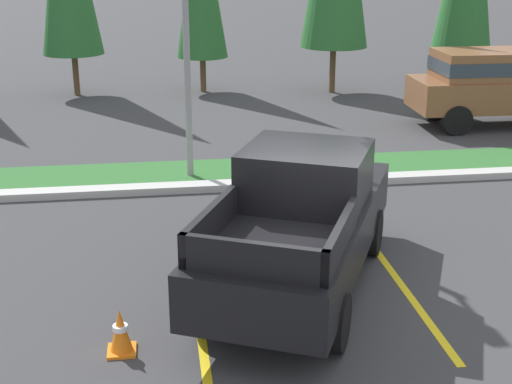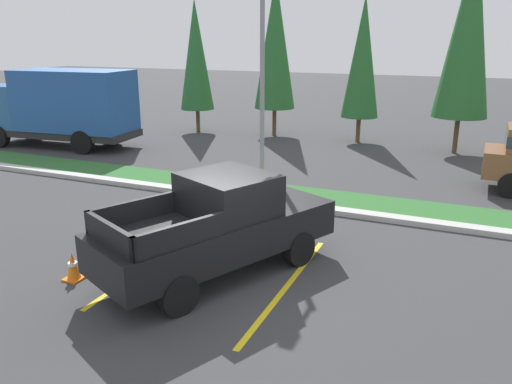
# 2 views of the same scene
# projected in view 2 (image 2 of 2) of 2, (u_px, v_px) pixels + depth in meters

# --- Properties ---
(ground_plane) EXTENTS (120.00, 120.00, 0.00)m
(ground_plane) POSITION_uv_depth(u_px,v_px,m) (228.00, 283.00, 10.27)
(ground_plane) COLOR #38383A
(parking_line_near) EXTENTS (0.12, 4.80, 0.01)m
(parking_line_near) POSITION_uv_depth(u_px,v_px,m) (157.00, 260.00, 11.33)
(parking_line_near) COLOR yellow
(parking_line_near) RESTS_ON ground
(parking_line_far) EXTENTS (0.12, 4.80, 0.01)m
(parking_line_far) POSITION_uv_depth(u_px,v_px,m) (287.00, 286.00, 10.15)
(parking_line_far) COLOR yellow
(parking_line_far) RESTS_ON ground
(curb_strip) EXTENTS (56.00, 0.40, 0.15)m
(curb_strip) POSITION_uv_depth(u_px,v_px,m) (305.00, 207.00, 14.64)
(curb_strip) COLOR #B2B2AD
(curb_strip) RESTS_ON ground
(grass_median) EXTENTS (56.00, 1.80, 0.06)m
(grass_median) POSITION_uv_depth(u_px,v_px,m) (316.00, 198.00, 15.62)
(grass_median) COLOR #2D662D
(grass_median) RESTS_ON ground
(pickup_truck_main) EXTENTS (3.92, 5.52, 2.10)m
(pickup_truck_main) POSITION_uv_depth(u_px,v_px,m) (219.00, 226.00, 10.47)
(pickup_truck_main) COLOR black
(pickup_truck_main) RESTS_ON ground
(cargo_truck_distant) EXTENTS (6.99, 3.06, 3.40)m
(cargo_truck_distant) POSITION_uv_depth(u_px,v_px,m) (63.00, 105.00, 22.51)
(cargo_truck_distant) COLOR black
(cargo_truck_distant) RESTS_ON ground
(street_light) EXTENTS (0.24, 1.49, 6.91)m
(street_light) POSITION_uv_depth(u_px,v_px,m) (260.00, 64.00, 14.79)
(street_light) COLOR gray
(street_light) RESTS_ON ground
(cypress_tree_leftmost) EXTENTS (1.71, 1.71, 6.59)m
(cypress_tree_leftmost) POSITION_uv_depth(u_px,v_px,m) (196.00, 55.00, 25.45)
(cypress_tree_leftmost) COLOR brown
(cypress_tree_leftmost) RESTS_ON ground
(cypress_tree_left_inner) EXTENTS (1.98, 1.98, 7.63)m
(cypress_tree_left_inner) POSITION_uv_depth(u_px,v_px,m) (275.00, 43.00, 24.32)
(cypress_tree_left_inner) COLOR brown
(cypress_tree_left_inner) RESTS_ON ground
(cypress_tree_center) EXTENTS (1.71, 1.71, 6.58)m
(cypress_tree_center) POSITION_uv_depth(u_px,v_px,m) (362.00, 57.00, 22.89)
(cypress_tree_center) COLOR brown
(cypress_tree_center) RESTS_ON ground
(cypress_tree_right_inner) EXTENTS (2.24, 2.24, 8.62)m
(cypress_tree_right_inner) POSITION_uv_depth(u_px,v_px,m) (468.00, 29.00, 20.23)
(cypress_tree_right_inner) COLOR brown
(cypress_tree_right_inner) RESTS_ON ground
(traffic_cone) EXTENTS (0.36, 0.36, 0.60)m
(traffic_cone) POSITION_uv_depth(u_px,v_px,m) (73.00, 266.00, 10.34)
(traffic_cone) COLOR orange
(traffic_cone) RESTS_ON ground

